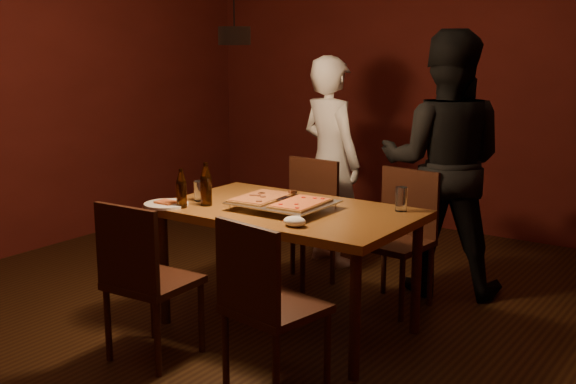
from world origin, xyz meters
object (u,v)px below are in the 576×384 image
Objects in this scene: chair_far_left at (305,210)px; beer_bottle_a at (181,188)px; chair_near_right at (264,292)px; beer_bottle_b at (206,184)px; plate_slice at (166,204)px; chair_far_right at (401,225)px; pendant_lamp at (234,34)px; dining_table at (288,221)px; diner_white at (331,161)px; chair_near_left at (142,268)px; diner_dark at (443,164)px; pizza_tray at (283,206)px.

beer_bottle_a is at bearing 85.01° from chair_far_left.
beer_bottle_b is at bearing 156.58° from chair_near_right.
plate_slice is at bearing 79.42° from chair_far_left.
beer_bottle_a reaches higher than chair_far_left.
chair_far_right is at bearing 47.77° from plate_slice.
pendant_lamp is (0.18, -0.99, 1.22)m from chair_far_left.
chair_far_right is (0.37, 0.77, -0.14)m from dining_table.
beer_bottle_b is 0.16× the size of diner_white.
diner_white is at bearing 91.36° from beer_bottle_b.
diner_white reaches higher than beer_bottle_b.
chair_near_left is 1.82× the size of plate_slice.
diner_white is 0.98m from diner_dark.
pizza_tray is at bearing 46.34° from pendant_lamp.
beer_bottle_a is 0.13× the size of diner_dark.
chair_far_left is 1.03m from beer_bottle_b.
beer_bottle_a is 0.16m from plate_slice.
dining_table is 2.73× the size of pizza_tray.
chair_near_left is at bearing 93.19° from chair_far_left.
chair_near_right is 2.24m from diner_white.
diner_dark is at bearing -100.64° from chair_far_right.
chair_near_right is at bearing 2.63° from chair_near_left.
beer_bottle_a is 0.15× the size of diner_white.
beer_bottle_a is at bearing 37.07° from diner_dark.
beer_bottle_a is at bearing 107.25° from diner_white.
beer_bottle_a is at bearing 165.17° from chair_near_right.
diner_dark is at bearing 64.43° from chair_near_left.
plate_slice is at bearing -172.84° from beer_bottle_a.
plate_slice is 1.65m from diner_white.
beer_bottle_a reaches higher than chair_near_right.
diner_white is at bearing 110.71° from dining_table.
pendant_lamp is (0.18, 0.60, 1.22)m from chair_near_left.
chair_near_right is at bearing -21.72° from plate_slice.
chair_far_right is 0.30× the size of diner_white.
chair_far_left is at bearing 116.46° from dining_table.
chair_far_left is 0.30× the size of diner_white.
chair_far_right reaches higher than dining_table.
diner_white is (0.16, 1.64, 0.05)m from plate_slice.
diner_dark is (0.10, 1.93, 0.36)m from chair_near_right.
chair_far_left is at bearing 81.88° from beer_bottle_a.
dining_table is at bearing 129.61° from diner_white.
diner_dark is (0.48, 1.17, 0.22)m from dining_table.
beer_bottle_a is (-0.53, -0.34, 0.19)m from dining_table.
dining_table is 3.09× the size of chair_far_right.
pizza_tray is at bearing 117.87° from chair_far_left.
beer_bottle_a is (-0.92, 0.43, 0.33)m from chair_near_right.
diner_dark is at bearing 68.25° from pizza_tray.
dining_table is 1.28m from diner_dark.
dining_table is 0.54m from beer_bottle_b.
chair_near_left is 0.61m from beer_bottle_a.
chair_far_left is at bearing 115.30° from pizza_tray.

